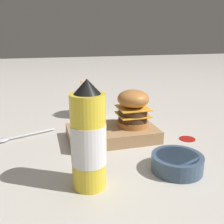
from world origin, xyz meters
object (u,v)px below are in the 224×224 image
at_px(spoon, 13,138).
at_px(side_bowl, 177,162).
at_px(burger, 133,108).
at_px(fries_basket, 87,103).
at_px(ketchup_bottle, 88,140).
at_px(serving_board, 112,133).

bearing_deg(spoon, side_bowl, 122.33).
xyz_separation_m(burger, spoon, (-0.37, 0.08, -0.09)).
bearing_deg(fries_basket, ketchup_bottle, -99.91).
relative_size(serving_board, ketchup_bottle, 1.16).
bearing_deg(burger, spoon, 167.92).
bearing_deg(spoon, serving_board, 146.17).
xyz_separation_m(burger, fries_basket, (-0.10, 0.26, -0.05)).
distance_m(ketchup_bottle, spoon, 0.38).
bearing_deg(side_bowl, spoon, 141.97).
distance_m(burger, ketchup_bottle, 0.30).
height_order(serving_board, side_bowl, side_bowl).
distance_m(serving_board, ketchup_bottle, 0.28).
distance_m(fries_basket, side_bowl, 0.51).
relative_size(burger, fries_basket, 0.78).
xyz_separation_m(serving_board, ketchup_bottle, (-0.12, -0.24, 0.09)).
height_order(serving_board, burger, burger).
bearing_deg(spoon, fries_basket, -165.50).
bearing_deg(fries_basket, serving_board, -83.11).
bearing_deg(ketchup_bottle, fries_basket, 80.09).
bearing_deg(serving_board, ketchup_bottle, -116.08).
bearing_deg(ketchup_bottle, spoon, 119.71).
bearing_deg(burger, serving_board, 177.75).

